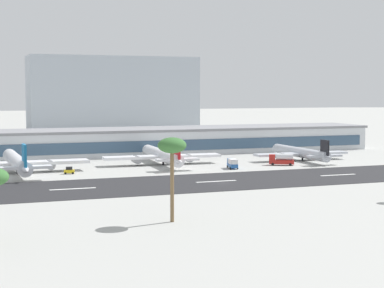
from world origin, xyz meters
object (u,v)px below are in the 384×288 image
at_px(terminal_building, 134,141).
at_px(service_fuel_truck_0, 281,159).
at_px(palm_tree_2, 172,148).
at_px(service_box_truck_1, 232,163).
at_px(distant_hotel_block, 114,95).
at_px(service_baggage_tug_2, 69,171).
at_px(airliner_blue_tail_gate_0, 17,163).
at_px(airliner_red_tail_gate_1, 163,156).
at_px(airliner_black_tail_gate_2, 302,153).

height_order(terminal_building, service_fuel_truck_0, terminal_building).
bearing_deg(palm_tree_2, service_box_truck_1, 58.56).
distance_m(terminal_building, palm_tree_2, 136.36).
bearing_deg(service_fuel_truck_0, distant_hotel_block, -55.93).
bearing_deg(palm_tree_2, service_fuel_truck_0, 49.93).
xyz_separation_m(terminal_building, distant_hotel_block, (20.74, 124.27, 17.64)).
distance_m(service_fuel_truck_0, service_baggage_tug_2, 72.39).
bearing_deg(terminal_building, airliner_blue_tail_gate_0, -136.89).
bearing_deg(palm_tree_2, airliner_blue_tail_gate_0, 104.15).
relative_size(service_fuel_truck_0, service_baggage_tug_2, 2.51).
height_order(distant_hotel_block, airliner_red_tail_gate_1, distant_hotel_block).
distance_m(airliner_red_tail_gate_1, service_baggage_tug_2, 36.88).
distance_m(distant_hotel_block, airliner_blue_tail_gate_0, 185.97).
bearing_deg(service_baggage_tug_2, service_fuel_truck_0, 10.93).
distance_m(terminal_building, airliner_black_tail_gate_2, 68.39).
height_order(service_fuel_truck_0, palm_tree_2, palm_tree_2).
bearing_deg(airliner_blue_tail_gate_0, service_fuel_truck_0, -97.06).
bearing_deg(service_fuel_truck_0, airliner_red_tail_gate_1, 7.30).
bearing_deg(service_baggage_tug_2, service_box_truck_1, 7.10).
relative_size(airliner_blue_tail_gate_0, palm_tree_2, 3.04).
xyz_separation_m(airliner_blue_tail_gate_0, service_baggage_tug_2, (14.85, -6.83, -2.29)).
relative_size(terminal_building, airliner_black_tail_gate_2, 4.88).
height_order(service_box_truck_1, palm_tree_2, palm_tree_2).
bearing_deg(palm_tree_2, airliner_red_tail_gate_1, 73.48).
distance_m(airliner_blue_tail_gate_0, palm_tree_2, 89.85).
xyz_separation_m(service_fuel_truck_0, service_baggage_tug_2, (-72.36, 1.87, -0.98)).
height_order(airliner_black_tail_gate_2, palm_tree_2, palm_tree_2).
bearing_deg(airliner_black_tail_gate_2, palm_tree_2, 138.11).
distance_m(airliner_blue_tail_gate_0, airliner_red_tail_gate_1, 49.68).
bearing_deg(service_fuel_truck_0, terminal_building, -27.21).
height_order(distant_hotel_block, service_fuel_truck_0, distant_hotel_block).
bearing_deg(airliner_red_tail_gate_1, service_box_truck_1, -132.16).
xyz_separation_m(distant_hotel_block, service_baggage_tug_2, (-55.74, -177.78, -21.80)).
distance_m(airliner_black_tail_gate_2, service_fuel_truck_0, 17.45).
xyz_separation_m(airliner_blue_tail_gate_0, airliner_black_tail_gate_2, (101.26, 1.62, -0.57)).
height_order(airliner_blue_tail_gate_0, service_box_truck_1, airliner_blue_tail_gate_0).
bearing_deg(service_box_truck_1, terminal_building, 27.13).
xyz_separation_m(airliner_red_tail_gate_1, palm_tree_2, (-27.48, -92.68, 11.26)).
relative_size(airliner_red_tail_gate_1, airliner_black_tail_gate_2, 1.12).
bearing_deg(distant_hotel_block, service_box_truck_1, -90.97).
height_order(airliner_blue_tail_gate_0, airliner_black_tail_gate_2, airliner_blue_tail_gate_0).
distance_m(distant_hotel_block, service_box_truck_1, 183.90).
distance_m(airliner_black_tail_gate_2, service_box_truck_1, 36.32).
bearing_deg(terminal_building, distant_hotel_block, 80.52).
height_order(airliner_blue_tail_gate_0, service_fuel_truck_0, airliner_blue_tail_gate_0).
relative_size(airliner_blue_tail_gate_0, service_baggage_tug_2, 14.50).
relative_size(airliner_blue_tail_gate_0, airliner_black_tail_gate_2, 1.21).
xyz_separation_m(airliner_black_tail_gate_2, palm_tree_2, (-79.45, -88.08, 11.61)).
distance_m(distant_hotel_block, airliner_red_tail_gate_1, 167.27).
distance_m(distant_hotel_block, airliner_black_tail_gate_2, 173.24).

